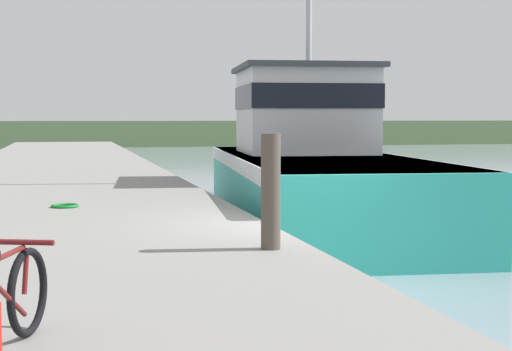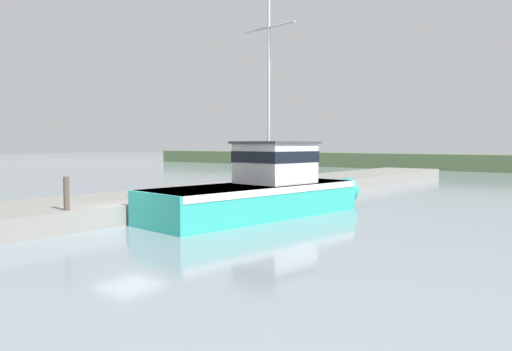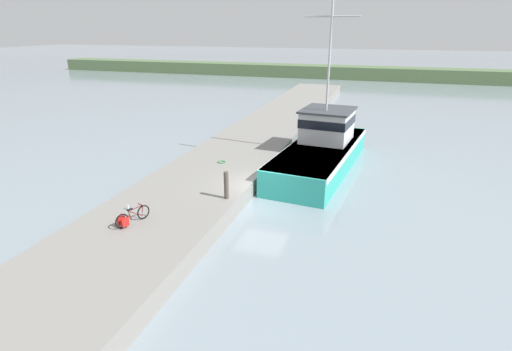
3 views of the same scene
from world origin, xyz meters
TOP-DOWN VIEW (x-y plane):
  - ground_plane at (0.00, 0.00)m, footprint 320.00×320.00m
  - dock_pier at (-3.56, 0.00)m, footprint 5.88×80.00m
  - fishing_boat_main at (2.11, 6.55)m, footprint 4.95×14.01m
  - bicycle_touring at (-3.99, -5.93)m, footprint 0.79×1.62m
  - mooring_post at (-1.16, -2.13)m, footprint 0.23×0.23m
  - hose_coil at (-3.50, 2.85)m, footprint 0.47×0.47m
  - water_bottle_by_bike at (-4.94, -4.70)m, footprint 0.07×0.07m

SIDE VIEW (x-z plane):
  - ground_plane at x=0.00m, z-range 0.00..0.00m
  - dock_pier at x=-3.56m, z-range 0.00..0.88m
  - hose_coil at x=-3.50m, z-range 0.88..0.93m
  - water_bottle_by_bike at x=-4.94m, z-range 0.88..1.12m
  - bicycle_touring at x=-3.99m, z-range 0.85..1.55m
  - fishing_boat_main at x=2.11m, z-range -4.25..6.87m
  - mooring_post at x=-1.16m, z-range 0.88..2.24m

